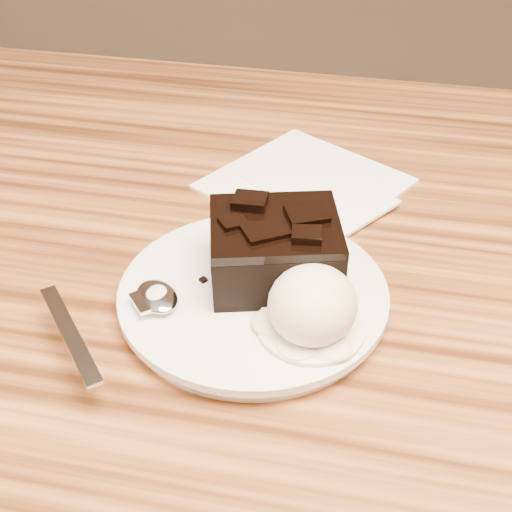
% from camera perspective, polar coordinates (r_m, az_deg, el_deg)
% --- Properties ---
extents(plate, '(0.20, 0.20, 0.02)m').
position_cam_1_polar(plate, '(0.52, -0.23, -3.41)').
color(plate, silver).
rests_on(plate, dining_table).
extents(brownie, '(0.11, 0.10, 0.04)m').
position_cam_1_polar(brownie, '(0.52, 1.55, 0.25)').
color(brownie, black).
rests_on(brownie, plate).
extents(ice_cream_scoop, '(0.06, 0.07, 0.05)m').
position_cam_1_polar(ice_cream_scoop, '(0.47, 4.64, -3.98)').
color(ice_cream_scoop, '#F0E4D0').
rests_on(ice_cream_scoop, plate).
extents(melt_puddle, '(0.08, 0.08, 0.00)m').
position_cam_1_polar(melt_puddle, '(0.49, 4.52, -5.76)').
color(melt_puddle, white).
rests_on(melt_puddle, plate).
extents(spoon, '(0.13, 0.14, 0.01)m').
position_cam_1_polar(spoon, '(0.51, -8.08, -3.44)').
color(spoon, silver).
rests_on(spoon, plate).
extents(napkin, '(0.21, 0.21, 0.01)m').
position_cam_1_polar(napkin, '(0.67, 4.03, 6.04)').
color(napkin, white).
rests_on(napkin, dining_table).
extents(crumb_a, '(0.01, 0.01, 0.00)m').
position_cam_1_polar(crumb_a, '(0.52, -1.35, -2.23)').
color(crumb_a, black).
rests_on(crumb_a, plate).
extents(crumb_b, '(0.01, 0.01, 0.00)m').
position_cam_1_polar(crumb_b, '(0.53, -4.33, -1.96)').
color(crumb_b, black).
rests_on(crumb_b, plate).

